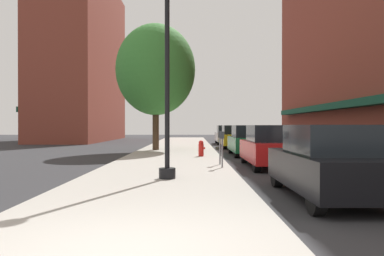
% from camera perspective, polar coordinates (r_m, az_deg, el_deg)
% --- Properties ---
extents(ground_plane, '(90.00, 90.00, 0.00)m').
position_cam_1_polar(ground_plane, '(22.76, 7.48, -3.77)').
color(ground_plane, '#2D2D30').
extents(sidewalk_slab, '(4.80, 50.00, 0.12)m').
position_cam_1_polar(sidewalk_slab, '(23.57, -2.55, -3.48)').
color(sidewalk_slab, '#A8A399').
rests_on(sidewalk_slab, ground).
extents(building_far_background, '(6.80, 18.00, 17.54)m').
position_cam_1_polar(building_far_background, '(43.76, -16.33, 9.70)').
color(building_far_background, brown).
rests_on(building_far_background, ground).
extents(lamppost, '(0.48, 0.48, 5.90)m').
position_cam_1_polar(lamppost, '(11.02, -3.99, 8.50)').
color(lamppost, black).
rests_on(lamppost, sidewalk_slab).
extents(fire_hydrant, '(0.33, 0.26, 0.79)m').
position_cam_1_polar(fire_hydrant, '(18.83, 1.16, -3.05)').
color(fire_hydrant, red).
rests_on(fire_hydrant, sidewalk_slab).
extents(parking_meter_near, '(0.14, 0.09, 1.31)m').
position_cam_1_polar(parking_meter_near, '(13.78, 4.34, -2.52)').
color(parking_meter_near, slate).
rests_on(parking_meter_near, sidewalk_slab).
extents(parking_meter_far, '(0.14, 0.09, 1.31)m').
position_cam_1_polar(parking_meter_far, '(14.87, 4.01, -2.31)').
color(parking_meter_far, slate).
rests_on(parking_meter_far, sidewalk_slab).
extents(tree_near, '(4.96, 4.96, 7.88)m').
position_cam_1_polar(tree_near, '(24.07, -5.72, 8.71)').
color(tree_near, '#422D1E').
rests_on(tree_near, sidewalk_slab).
extents(car_black, '(1.80, 4.30, 1.66)m').
position_cam_1_polar(car_black, '(9.02, 19.58, -4.96)').
color(car_black, black).
rests_on(car_black, ground).
extents(car_red, '(1.80, 4.30, 1.66)m').
position_cam_1_polar(car_red, '(15.17, 11.38, -2.79)').
color(car_red, black).
rests_on(car_red, ground).
extents(car_green, '(1.80, 4.30, 1.66)m').
position_cam_1_polar(car_green, '(20.92, 8.15, -1.92)').
color(car_green, black).
rests_on(car_green, ground).
extents(car_yellow, '(1.80, 4.30, 1.66)m').
position_cam_1_polar(car_yellow, '(27.81, 6.06, -1.35)').
color(car_yellow, black).
rests_on(car_yellow, ground).
extents(car_silver, '(1.80, 4.30, 1.66)m').
position_cam_1_polar(car_silver, '(33.70, 4.96, -1.05)').
color(car_silver, black).
rests_on(car_silver, ground).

